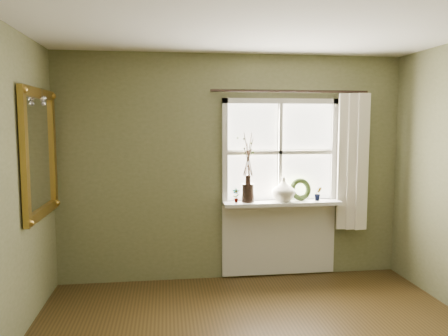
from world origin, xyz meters
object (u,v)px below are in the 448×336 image
dark_jug (248,193)px  cream_vase (284,189)px  gilt_mirror (40,153)px  wreath (300,192)px

dark_jug → cream_vase: (0.42, 0.00, 0.03)m
dark_jug → gilt_mirror: size_ratio=0.17×
cream_vase → dark_jug: bearing=180.0°
dark_jug → cream_vase: bearing=0.0°
dark_jug → cream_vase: cream_vase is taller
cream_vase → gilt_mirror: (-2.53, -0.48, 0.48)m
gilt_mirror → cream_vase: bearing=10.8°
cream_vase → wreath: size_ratio=1.04×
cream_vase → wreath: bearing=10.6°
dark_jug → gilt_mirror: 2.23m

